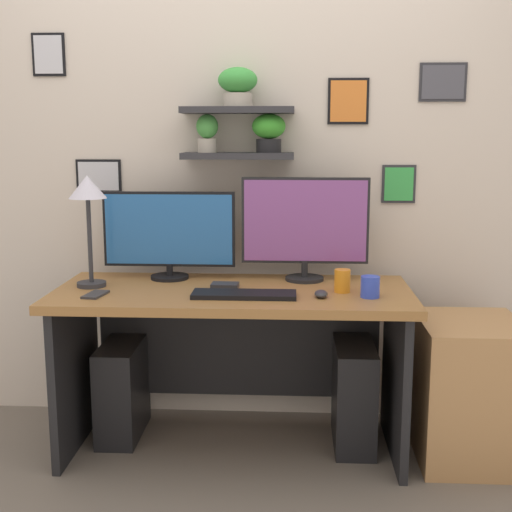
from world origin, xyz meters
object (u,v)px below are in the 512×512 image
monitor_left (169,233)px  drawer_cabinet (468,390)px  coffee_mug (370,287)px  pen_cup (342,281)px  computer_tower_left (122,389)px  monitor_right (305,225)px  computer_tower_right (354,395)px  cell_phone (95,295)px  desk (234,332)px  scissors_tray (225,286)px  keyboard (244,295)px  desk_lamp (88,200)px  computer_mouse (321,294)px

monitor_left → drawer_cabinet: 1.53m
coffee_mug → pen_cup: bearing=140.8°
monitor_left → computer_tower_left: size_ratio=1.38×
pen_cup → monitor_right: bearing=123.5°
pen_cup → computer_tower_right: pen_cup is taller
cell_phone → pen_cup: pen_cup is taller
desk → monitor_right: (0.32, 0.16, 0.47)m
monitor_left → scissors_tray: bearing=-35.3°
keyboard → computer_tower_right: (0.49, 0.21, -0.52)m
desk_lamp → computer_tower_right: size_ratio=1.04×
coffee_mug → pen_cup: size_ratio=0.90×
monitor_left → monitor_right: 0.64m
desk_lamp → scissors_tray: 0.72m
monitor_right → desk_lamp: size_ratio=1.18×
desk → scissors_tray: size_ratio=13.14×
desk → computer_mouse: (0.38, -0.18, 0.23)m
coffee_mug → monitor_left: bearing=160.0°
pen_cup → computer_tower_right: bearing=53.6°
monitor_right → keyboard: monitor_right is taller
drawer_cabinet → desk_lamp: bearing=178.2°
desk_lamp → keyboard: bearing=-13.0°
desk_lamp → cell_phone: 0.43m
keyboard → pen_cup: pen_cup is taller
desk → desk_lamp: size_ratio=3.16×
computer_tower_right → desk: bearing=-177.9°
coffee_mug → computer_mouse: bearing=-176.5°
desk → monitor_left: 0.56m
monitor_left → monitor_right: bearing=0.0°
computer_tower_right → scissors_tray: bearing=-174.5°
computer_mouse → cell_phone: (-0.96, -0.02, -0.01)m
cell_phone → scissors_tray: bearing=26.3°
scissors_tray → drawer_cabinet: (1.08, -0.04, -0.45)m
desk → desk_lamp: bearing=-177.6°
computer_mouse → desk_lamp: bearing=171.5°
pen_cup → drawer_cabinet: bearing=-0.3°
computer_mouse → computer_tower_right: size_ratio=0.19×
computer_mouse → scissors_tray: 0.44m
desk_lamp → coffee_mug: 1.29m
monitor_left → desk_lamp: bearing=-149.4°
desk → keyboard: (0.06, -0.19, 0.22)m
desk → pen_cup: pen_cup is taller
pen_cup → computer_tower_right: 0.57m
cell_phone → pen_cup: size_ratio=1.40×
computer_mouse → drawer_cabinet: size_ratio=0.14×
cell_phone → computer_tower_right: 1.26m
pen_cup → drawer_cabinet: size_ratio=0.16×
coffee_mug → scissors_tray: coffee_mug is taller
desk → pen_cup: 0.55m
scissors_tray → monitor_right: bearing=29.3°
monitor_left → monitor_right: monitor_right is taller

